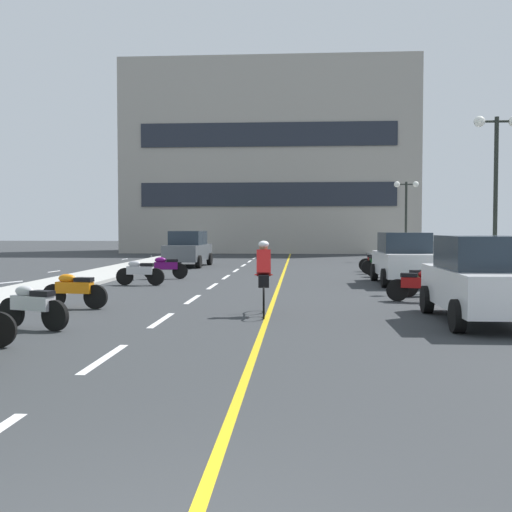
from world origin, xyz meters
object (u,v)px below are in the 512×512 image
(parked_car_near, at_px, (482,279))
(motorcycle_7, at_px, (140,272))
(motorcycle_9, at_px, (387,266))
(cyclist_rider, at_px, (264,276))
(motorcycle_10, at_px, (380,263))
(street_lamp_far, at_px, (406,201))
(motorcycle_5, at_px, (419,284))
(parked_car_mid, at_px, (404,258))
(motorcycle_8, at_px, (165,267))
(motorcycle_4, at_px, (74,289))
(motorcycle_6, at_px, (426,280))
(street_lamp_mid, at_px, (496,163))
(motorcycle_3, at_px, (32,305))
(parked_car_far, at_px, (188,249))
(motorcycle_11, at_px, (378,261))

(parked_car_near, distance_m, motorcycle_7, 12.27)
(motorcycle_9, bearing_deg, parked_car_near, -88.53)
(cyclist_rider, bearing_deg, motorcycle_10, 72.11)
(street_lamp_far, distance_m, motorcycle_5, 21.83)
(parked_car_mid, height_order, motorcycle_8, parked_car_mid)
(motorcycle_5, height_order, cyclist_rider, cyclist_rider)
(street_lamp_far, relative_size, parked_car_mid, 1.10)
(motorcycle_4, height_order, motorcycle_10, same)
(motorcycle_6, bearing_deg, street_lamp_mid, 44.14)
(motorcycle_3, distance_m, motorcycle_9, 16.25)
(street_lamp_far, xyz_separation_m, motorcycle_5, (-3.14, -21.38, -3.08))
(parked_car_far, xyz_separation_m, cyclist_rider, (4.90, -17.89, -0.03))
(motorcycle_10, bearing_deg, motorcycle_6, -88.83)
(parked_car_mid, height_order, cyclist_rider, parked_car_mid)
(motorcycle_5, bearing_deg, motorcycle_9, 87.85)
(motorcycle_4, distance_m, motorcycle_9, 13.88)
(motorcycle_3, height_order, cyclist_rider, cyclist_rider)
(motorcycle_4, xyz_separation_m, motorcycle_5, (8.72, 1.97, 0.00))
(cyclist_rider, bearing_deg, motorcycle_6, 43.54)
(motorcycle_11, bearing_deg, motorcycle_9, -90.52)
(parked_car_far, height_order, motorcycle_6, parked_car_far)
(motorcycle_10, distance_m, cyclist_rider, 13.96)
(motorcycle_6, distance_m, motorcycle_7, 9.61)
(motorcycle_7, distance_m, motorcycle_8, 2.74)
(street_lamp_mid, distance_m, parked_car_near, 8.69)
(street_lamp_far, relative_size, motorcycle_10, 2.78)
(motorcycle_6, bearing_deg, motorcycle_8, 147.46)
(motorcycle_10, bearing_deg, parked_car_mid, -87.89)
(street_lamp_far, height_order, motorcycle_9, street_lamp_far)
(motorcycle_10, height_order, motorcycle_11, same)
(parked_car_near, height_order, motorcycle_4, parked_car_near)
(motorcycle_5, bearing_deg, parked_car_near, -80.05)
(motorcycle_5, distance_m, motorcycle_7, 9.72)
(cyclist_rider, bearing_deg, motorcycle_8, 113.87)
(motorcycle_11, bearing_deg, motorcycle_10, -92.81)
(parked_car_far, relative_size, motorcycle_8, 2.56)
(motorcycle_3, height_order, motorcycle_5, same)
(street_lamp_far, height_order, parked_car_near, street_lamp_far)
(motorcycle_3, relative_size, motorcycle_8, 0.97)
(motorcycle_11, bearing_deg, parked_car_mid, -88.98)
(parked_car_far, bearing_deg, parked_car_mid, -45.76)
(motorcycle_4, relative_size, motorcycle_7, 1.00)
(parked_car_mid, height_order, motorcycle_9, parked_car_mid)
(parked_car_far, relative_size, cyclist_rider, 2.42)
(motorcycle_10, bearing_deg, street_lamp_mid, -65.67)
(motorcycle_6, height_order, cyclist_rider, cyclist_rider)
(motorcycle_3, distance_m, motorcycle_11, 19.16)
(street_lamp_mid, distance_m, motorcycle_8, 12.48)
(street_lamp_mid, bearing_deg, parked_car_near, -108.34)
(motorcycle_4, bearing_deg, motorcycle_3, -84.31)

